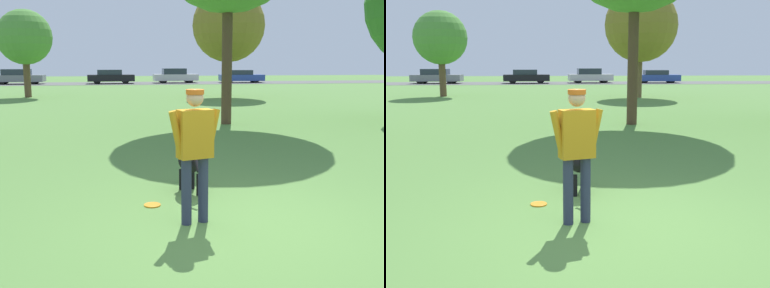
# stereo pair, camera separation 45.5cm
# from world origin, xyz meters

# --- Properties ---
(ground_plane) EXTENTS (120.00, 120.00, 0.00)m
(ground_plane) POSITION_xyz_m (0.00, 0.00, 0.00)
(ground_plane) COLOR #56843D
(far_road_strip) EXTENTS (120.00, 6.00, 0.01)m
(far_road_strip) POSITION_xyz_m (0.00, 37.89, 0.01)
(far_road_strip) COLOR #5B5B59
(far_road_strip) RESTS_ON ground_plane
(person) EXTENTS (0.69, 0.33, 1.70)m
(person) POSITION_xyz_m (-0.47, 0.18, 1.01)
(person) COLOR #2D334C
(person) RESTS_ON ground_plane
(dog) EXTENTS (0.40, 1.02, 0.70)m
(dog) POSITION_xyz_m (-0.35, 1.57, 0.48)
(dog) COLOR black
(dog) RESTS_ON ground_plane
(frisbee) EXTENTS (0.24, 0.24, 0.02)m
(frisbee) POSITION_xyz_m (-0.97, 0.95, 0.01)
(frisbee) COLOR orange
(frisbee) RESTS_ON ground_plane
(tree_far_right) EXTENTS (4.09, 4.09, 6.08)m
(tree_far_right) POSITION_xyz_m (4.61, 20.17, 4.03)
(tree_far_right) COLOR brown
(tree_far_right) RESTS_ON ground_plane
(tree_far_left) EXTENTS (3.08, 3.08, 4.93)m
(tree_far_left) POSITION_xyz_m (-6.78, 21.87, 3.37)
(tree_far_left) COLOR brown
(tree_far_left) RESTS_ON ground_plane
(parked_car_grey) EXTENTS (4.61, 1.91, 1.36)m
(parked_car_grey) POSITION_xyz_m (-10.80, 37.93, 0.67)
(parked_car_grey) COLOR slate
(parked_car_grey) RESTS_ON ground_plane
(parked_car_black) EXTENTS (4.34, 1.96, 1.29)m
(parked_car_black) POSITION_xyz_m (-2.47, 37.60, 0.65)
(parked_car_black) COLOR black
(parked_car_black) RESTS_ON ground_plane
(parked_car_silver) EXTENTS (4.28, 2.01, 1.39)m
(parked_car_silver) POSITION_xyz_m (3.63, 38.19, 0.68)
(parked_car_silver) COLOR #B7B7BC
(parked_car_silver) RESTS_ON ground_plane
(parked_car_blue) EXTENTS (4.34, 1.91, 1.22)m
(parked_car_blue) POSITION_xyz_m (10.04, 37.69, 0.61)
(parked_car_blue) COLOR #284293
(parked_car_blue) RESTS_ON ground_plane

